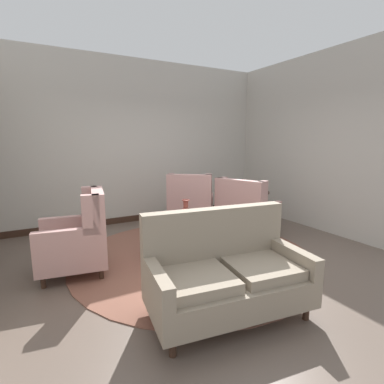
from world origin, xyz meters
name	(u,v)px	position (x,y,z in m)	size (l,w,h in m)	color
ground	(205,264)	(0.00, 0.00, 0.00)	(7.71, 7.71, 0.00)	brown
wall_back	(139,142)	(0.00, 2.62, 1.63)	(5.67, 0.08, 3.25)	#BCB7AD
wall_right	(305,143)	(2.75, 0.79, 1.63)	(0.08, 3.67, 3.25)	#BCB7AD
baseboard_back	(142,217)	(0.00, 2.56, 0.06)	(5.51, 0.03, 0.12)	#382319
area_rug	(194,256)	(0.00, 0.30, 0.01)	(3.48, 3.48, 0.01)	brown
coffee_table	(185,230)	(-0.08, 0.43, 0.38)	(0.89, 0.89, 0.46)	#382319
porcelain_vase	(186,215)	(-0.07, 0.42, 0.61)	(0.19, 0.19, 0.38)	brown
settee	(226,274)	(-0.41, -1.08, 0.41)	(1.61, 0.97, 1.01)	gray
armchair_beside_settee	(79,239)	(-1.53, 0.55, 0.45)	(0.91, 0.84, 1.07)	tan
armchair_back_corner	(246,213)	(1.23, 0.65, 0.43)	(1.13, 1.12, 1.04)	tan
armchair_foreground_right	(191,207)	(0.55, 1.41, 0.45)	(1.13, 1.15, 1.09)	tan
side_table	(253,206)	(1.64, 0.97, 0.44)	(0.59, 0.59, 0.73)	#382319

